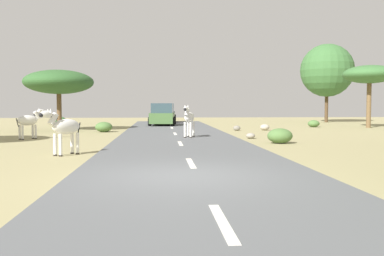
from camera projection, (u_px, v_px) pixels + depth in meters
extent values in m
plane|color=#998E60|center=(182.00, 177.00, 9.91)|extent=(90.00, 90.00, 0.00)
cube|color=#56595B|center=(197.00, 176.00, 9.94)|extent=(6.00, 64.00, 0.05)
cube|color=silver|center=(222.00, 222.00, 5.96)|extent=(0.16, 2.00, 0.01)
cube|color=silver|center=(191.00, 163.00, 11.93)|extent=(0.16, 2.00, 0.01)
cube|color=silver|center=(180.00, 143.00, 17.90)|extent=(0.16, 2.00, 0.01)
cube|color=silver|center=(175.00, 134.00, 23.88)|extent=(0.16, 2.00, 0.01)
cube|color=silver|center=(172.00, 128.00, 29.85)|extent=(0.16, 2.00, 0.01)
cube|color=silver|center=(170.00, 124.00, 35.82)|extent=(0.16, 2.00, 0.01)
ellipsoid|color=silver|center=(189.00, 117.00, 21.31)|extent=(0.74, 1.21, 0.53)
cylinder|color=silver|center=(185.00, 130.00, 21.02)|extent=(0.14, 0.14, 0.77)
cylinder|color=#28231E|center=(185.00, 137.00, 21.04)|extent=(0.16, 0.16, 0.05)
cylinder|color=silver|center=(191.00, 130.00, 20.96)|extent=(0.14, 0.14, 0.77)
cylinder|color=#28231E|center=(191.00, 137.00, 20.98)|extent=(0.16, 0.16, 0.05)
cylinder|color=silver|center=(188.00, 129.00, 21.74)|extent=(0.14, 0.14, 0.77)
cylinder|color=#28231E|center=(188.00, 136.00, 21.76)|extent=(0.16, 0.16, 0.05)
cylinder|color=silver|center=(194.00, 129.00, 21.68)|extent=(0.14, 0.14, 0.77)
cylinder|color=#28231E|center=(194.00, 136.00, 21.70)|extent=(0.16, 0.16, 0.05)
cylinder|color=silver|center=(187.00, 112.00, 20.77)|extent=(0.31, 0.44, 0.45)
cube|color=black|center=(187.00, 110.00, 20.77)|extent=(0.14, 0.37, 0.31)
ellipsoid|color=silver|center=(186.00, 109.00, 20.50)|extent=(0.33, 0.53, 0.25)
ellipsoid|color=black|center=(185.00, 109.00, 20.31)|extent=(0.18, 0.20, 0.15)
cone|color=silver|center=(185.00, 106.00, 20.63)|extent=(0.11, 0.11, 0.14)
cone|color=silver|center=(188.00, 106.00, 20.60)|extent=(0.11, 0.11, 0.14)
cylinder|color=black|center=(192.00, 119.00, 21.87)|extent=(0.08, 0.16, 0.46)
ellipsoid|color=silver|center=(28.00, 120.00, 20.64)|extent=(1.02, 1.05, 0.50)
cylinder|color=silver|center=(36.00, 132.00, 20.86)|extent=(0.15, 0.15, 0.71)
cylinder|color=#28231E|center=(36.00, 138.00, 20.88)|extent=(0.17, 0.17, 0.05)
cylinder|color=silver|center=(33.00, 132.00, 21.03)|extent=(0.15, 0.15, 0.71)
cylinder|color=#28231E|center=(33.00, 138.00, 21.04)|extent=(0.17, 0.17, 0.05)
cylinder|color=silver|center=(23.00, 132.00, 20.32)|extent=(0.15, 0.15, 0.71)
cylinder|color=#28231E|center=(23.00, 139.00, 20.34)|extent=(0.17, 0.17, 0.05)
cylinder|color=silver|center=(20.00, 132.00, 20.49)|extent=(0.15, 0.15, 0.71)
cylinder|color=#28231E|center=(20.00, 139.00, 20.51)|extent=(0.17, 0.17, 0.05)
cylinder|color=silver|center=(37.00, 115.00, 21.02)|extent=(0.40, 0.40, 0.42)
cube|color=black|center=(37.00, 113.00, 21.01)|extent=(0.27, 0.28, 0.29)
ellipsoid|color=silver|center=(41.00, 112.00, 21.20)|extent=(0.45, 0.46, 0.23)
ellipsoid|color=black|center=(45.00, 112.00, 21.35)|extent=(0.21, 0.21, 0.14)
cone|color=silver|center=(40.00, 109.00, 21.07)|extent=(0.12, 0.12, 0.13)
cone|color=silver|center=(38.00, 109.00, 21.15)|extent=(0.12, 0.12, 0.13)
cylinder|color=black|center=(17.00, 123.00, 20.24)|extent=(0.13, 0.13, 0.42)
ellipsoid|color=silver|center=(66.00, 127.00, 14.18)|extent=(1.02, 1.12, 0.51)
cylinder|color=silver|center=(55.00, 145.00, 14.00)|extent=(0.15, 0.15, 0.74)
cylinder|color=#28231E|center=(55.00, 155.00, 14.02)|extent=(0.18, 0.18, 0.05)
cylinder|color=silver|center=(60.00, 145.00, 13.84)|extent=(0.15, 0.15, 0.74)
cylinder|color=#28231E|center=(61.00, 156.00, 13.86)|extent=(0.18, 0.18, 0.05)
cylinder|color=silver|center=(72.00, 143.00, 14.59)|extent=(0.15, 0.15, 0.74)
cylinder|color=#28231E|center=(72.00, 153.00, 14.61)|extent=(0.18, 0.18, 0.05)
cylinder|color=silver|center=(77.00, 144.00, 14.43)|extent=(0.15, 0.15, 0.74)
cylinder|color=#28231E|center=(78.00, 154.00, 14.45)|extent=(0.18, 0.18, 0.05)
cylinder|color=silver|center=(53.00, 119.00, 13.74)|extent=(0.40, 0.43, 0.44)
cube|color=black|center=(53.00, 116.00, 13.73)|extent=(0.25, 0.31, 0.30)
ellipsoid|color=silver|center=(46.00, 114.00, 13.52)|extent=(0.45, 0.49, 0.24)
ellipsoid|color=black|center=(41.00, 115.00, 13.36)|extent=(0.21, 0.22, 0.14)
cone|color=silver|center=(48.00, 111.00, 13.65)|extent=(0.12, 0.12, 0.14)
cone|color=silver|center=(51.00, 111.00, 13.57)|extent=(0.12, 0.12, 0.14)
cylinder|color=black|center=(79.00, 129.00, 14.64)|extent=(0.13, 0.14, 0.44)
cube|color=#476B38|center=(163.00, 118.00, 33.86)|extent=(2.11, 4.32, 0.80)
cube|color=#334751|center=(162.00, 108.00, 33.62)|extent=(1.80, 2.32, 0.76)
cube|color=black|center=(164.00, 120.00, 36.03)|extent=(1.72, 0.29, 0.24)
cylinder|color=black|center=(174.00, 120.00, 35.22)|extent=(0.27, 0.69, 0.68)
cylinder|color=black|center=(153.00, 120.00, 35.22)|extent=(0.27, 0.69, 0.68)
cylinder|color=black|center=(173.00, 121.00, 32.53)|extent=(0.27, 0.69, 0.68)
cylinder|color=black|center=(150.00, 121.00, 32.52)|extent=(0.27, 0.69, 0.68)
cube|color=black|center=(165.00, 116.00, 39.43)|extent=(1.99, 4.28, 0.80)
cube|color=#334751|center=(165.00, 107.00, 39.59)|extent=(1.74, 2.27, 0.76)
cube|color=black|center=(164.00, 120.00, 37.29)|extent=(1.72, 0.24, 0.24)
cylinder|color=black|center=(154.00, 119.00, 38.07)|extent=(0.25, 0.69, 0.68)
cylinder|color=black|center=(174.00, 119.00, 38.13)|extent=(0.25, 0.69, 0.68)
cylinder|color=black|center=(156.00, 118.00, 40.76)|extent=(0.25, 0.69, 0.68)
cylinder|color=black|center=(175.00, 118.00, 40.82)|extent=(0.25, 0.69, 0.68)
cylinder|color=#4C3823|center=(326.00, 107.00, 40.21)|extent=(0.32, 0.32, 2.91)
sphere|color=#386633|center=(327.00, 70.00, 40.02)|extent=(4.97, 4.97, 4.97)
cylinder|color=brown|center=(369.00, 106.00, 30.82)|extent=(0.33, 0.33, 3.22)
ellipsoid|color=#386633|center=(370.00, 74.00, 30.69)|extent=(3.74, 3.74, 1.31)
cylinder|color=brown|center=(59.00, 112.00, 27.60)|extent=(0.30, 0.30, 2.37)
ellipsoid|color=#2D5628|center=(59.00, 82.00, 27.49)|extent=(4.45, 4.45, 1.56)
ellipsoid|color=#4C7038|center=(314.00, 124.00, 31.74)|extent=(0.87, 0.79, 0.52)
ellipsoid|color=#386633|center=(58.00, 121.00, 33.62)|extent=(1.27, 1.14, 0.76)
ellipsoid|color=#4C7038|center=(104.00, 127.00, 26.06)|extent=(1.05, 0.94, 0.63)
ellipsoid|color=#4C7038|center=(280.00, 136.00, 18.50)|extent=(1.10, 0.99, 0.66)
ellipsoid|color=#A89E8C|center=(265.00, 127.00, 27.80)|extent=(0.60, 0.55, 0.41)
ellipsoid|color=gray|center=(237.00, 128.00, 27.33)|extent=(0.46, 0.32, 0.34)
ellipsoid|color=gray|center=(251.00, 136.00, 21.09)|extent=(0.45, 0.44, 0.28)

